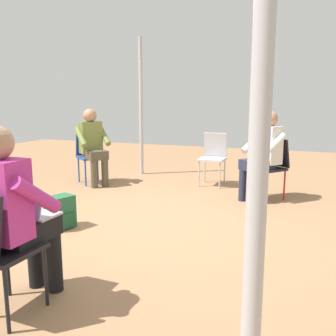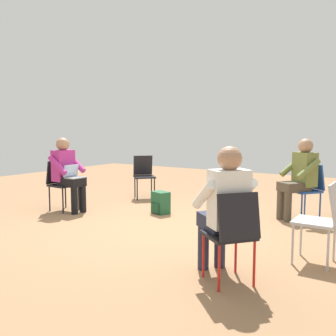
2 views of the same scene
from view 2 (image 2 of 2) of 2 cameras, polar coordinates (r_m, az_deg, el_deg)
ground_plane at (r=5.39m, az=-1.26°, el=-8.91°), size 14.00×14.00×0.00m
chair_northeast at (r=7.50m, az=-3.70°, el=-0.82°), size 0.58×0.58×0.85m
chair_southwest at (r=3.39m, az=9.77°, el=-9.41°), size 0.58×0.58×0.85m
chair_southeast at (r=6.18m, az=20.54°, el=-2.69°), size 0.58×0.58×0.85m
chair_south at (r=4.15m, az=22.47°, el=-6.92°), size 0.40×0.44×0.85m
chair_north at (r=6.63m, az=-16.01°, el=-1.96°), size 0.41×0.45×0.85m
person_with_laptop at (r=6.47m, az=-15.11°, el=-0.37°), size 0.50×0.53×1.24m
person_in_olive at (r=6.04m, az=19.41°, el=-0.94°), size 0.63×0.63×1.24m
person_in_white at (r=3.49m, az=8.56°, el=-5.60°), size 0.63×0.63×1.24m
backpack_near_laptop_user at (r=6.17m, az=-1.12°, el=-5.49°), size 0.30×0.33×0.36m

